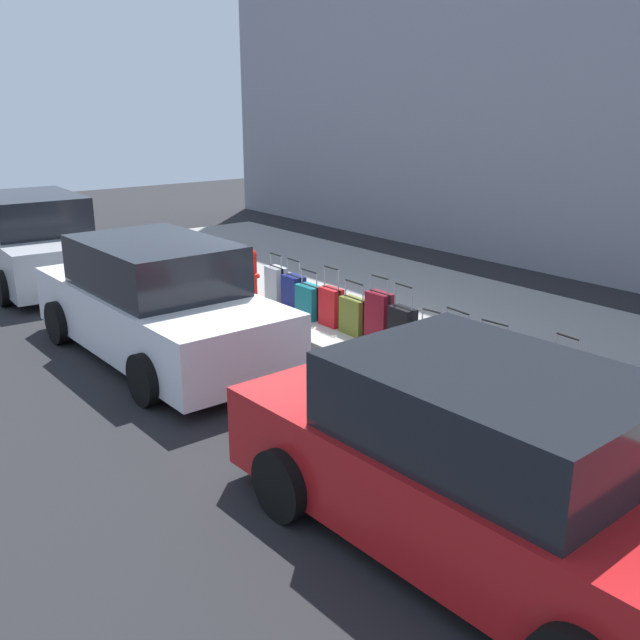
% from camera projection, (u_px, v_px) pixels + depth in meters
% --- Properties ---
extents(ground_plane, '(40.00, 40.00, 0.00)m').
position_uv_depth(ground_plane, '(293.00, 343.00, 10.56)').
color(ground_plane, black).
extents(sidewalk_curb, '(18.00, 5.00, 0.14)m').
position_uv_depth(sidewalk_curb, '(412.00, 310.00, 12.01)').
color(sidewalk_curb, gray).
rests_on(sidewalk_curb, ground_plane).
extents(suitcase_olive_0, '(0.36, 0.21, 0.90)m').
position_uv_depth(suitcase_olive_0, '(563.00, 386.00, 7.84)').
color(suitcase_olive_0, '#59601E').
rests_on(suitcase_olive_0, sidewalk_curb).
extents(suitcase_red_1, '(0.39, 0.27, 0.56)m').
position_uv_depth(suitcase_red_1, '(523.00, 380.00, 8.15)').
color(suitcase_red_1, red).
rests_on(suitcase_red_1, sidewalk_curb).
extents(suitcase_teal_2, '(0.44, 0.27, 0.82)m').
position_uv_depth(suitcase_teal_2, '(492.00, 366.00, 8.56)').
color(suitcase_teal_2, '#0F606B').
rests_on(suitcase_teal_2, sidewalk_curb).
extents(suitcase_navy_3, '(0.47, 0.24, 0.85)m').
position_uv_depth(suitcase_navy_3, '(456.00, 354.00, 8.95)').
color(suitcase_navy_3, navy).
rests_on(suitcase_navy_3, sidewalk_curb).
extents(suitcase_silver_4, '(0.37, 0.24, 0.72)m').
position_uv_depth(suitcase_silver_4, '(430.00, 343.00, 9.36)').
color(suitcase_silver_4, '#9EA0A8').
rests_on(suitcase_silver_4, sidewalk_curb).
extents(suitcase_black_5, '(0.40, 0.22, 0.97)m').
position_uv_depth(suitcase_black_5, '(402.00, 330.00, 9.67)').
color(suitcase_black_5, black).
rests_on(suitcase_black_5, sidewalk_curb).
extents(suitcase_maroon_6, '(0.41, 0.21, 0.99)m').
position_uv_depth(suitcase_maroon_6, '(379.00, 318.00, 10.04)').
color(suitcase_maroon_6, maroon).
rests_on(suitcase_maroon_6, sidewalk_curb).
extents(suitcase_olive_7, '(0.48, 0.22, 0.80)m').
position_uv_depth(suitcase_olive_7, '(354.00, 316.00, 10.47)').
color(suitcase_olive_7, '#59601E').
rests_on(suitcase_olive_7, sidewalk_curb).
extents(suitcase_red_8, '(0.40, 0.20, 0.92)m').
position_uv_depth(suitcase_red_8, '(331.00, 307.00, 10.86)').
color(suitcase_red_8, red).
rests_on(suitcase_red_8, sidewalk_curb).
extents(suitcase_teal_9, '(0.46, 0.26, 0.78)m').
position_uv_depth(suitcase_teal_9, '(309.00, 302.00, 11.24)').
color(suitcase_teal_9, '#0F606B').
rests_on(suitcase_teal_9, sidewalk_curb).
extents(suitcase_navy_10, '(0.41, 0.26, 0.85)m').
position_uv_depth(suitcase_navy_10, '(294.00, 293.00, 11.68)').
color(suitcase_navy_10, navy).
rests_on(suitcase_navy_10, sidewalk_curb).
extents(suitcase_silver_11, '(0.40, 0.25, 0.86)m').
position_uv_depth(suitcase_silver_11, '(276.00, 285.00, 12.05)').
color(suitcase_silver_11, '#9EA0A8').
rests_on(suitcase_silver_11, sidewalk_curb).
extents(fire_hydrant, '(0.39, 0.21, 0.83)m').
position_uv_depth(fire_hydrant, '(251.00, 271.00, 12.53)').
color(fire_hydrant, red).
rests_on(fire_hydrant, sidewalk_curb).
extents(bollard_post, '(0.15, 0.15, 0.73)m').
position_uv_depth(bollard_post, '(225.00, 269.00, 12.96)').
color(bollard_post, brown).
rests_on(bollard_post, sidewalk_curb).
extents(parked_car_red_0, '(4.56, 2.20, 1.57)m').
position_uv_depth(parked_car_red_0, '(486.00, 467.00, 5.52)').
color(parked_car_red_0, '#AD1619').
rests_on(parked_car_red_0, ground_plane).
extents(parked_car_white_1, '(4.66, 2.07, 1.65)m').
position_uv_depth(parked_car_white_1, '(157.00, 303.00, 9.84)').
color(parked_car_white_1, silver).
rests_on(parked_car_white_1, ground_plane).
extents(parked_car_silver_2, '(4.76, 2.24, 1.72)m').
position_uv_depth(parked_car_silver_2, '(34.00, 242.00, 13.91)').
color(parked_car_silver_2, '#B2B5BA').
rests_on(parked_car_silver_2, ground_plane).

